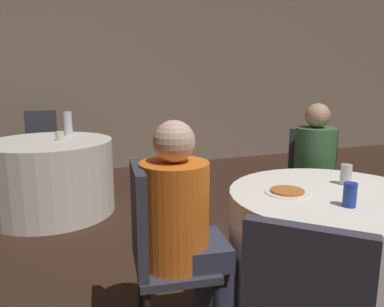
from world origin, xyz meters
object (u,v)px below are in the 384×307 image
Objects in this scene: chair_near_northeast at (312,179)px; soda_can_silver at (346,175)px; bottle_far at (68,123)px; chair_far_north at (43,143)px; person_green_jacket at (314,182)px; table_near at (328,256)px; pizza_plate_near at (287,192)px; person_orange_shirt at (187,232)px; soda_can_blue at (350,195)px; table_far at (51,177)px; chair_near_west at (156,243)px.

soda_can_silver is at bearing 97.24° from chair_near_northeast.
chair_near_northeast is at bearing -47.10° from bottle_far.
chair_far_north is 3.40m from person_green_jacket.
bottle_far is at bearing 118.39° from soda_can_silver.
person_green_jacket is (0.45, 0.69, 0.21)m from table_near.
bottle_far reaches higher than pizza_plate_near.
pizza_plate_near is at bearing -69.32° from bottle_far.
person_green_jacket is at bearing 122.37° from person_orange_shirt.
chair_far_north is 7.92× the size of soda_can_blue.
person_green_jacket reaches higher than table_far.
chair_near_west is at bearing 54.00° from person_green_jacket.
pizza_plate_near is (0.75, -0.05, 0.20)m from chair_near_west.
chair_near_northeast is 7.92× the size of soda_can_silver.
chair_near_west is 1.00m from soda_can_blue.
soda_can_blue is (1.43, -3.67, 0.25)m from chair_far_north.
chair_near_west is at bearing 95.55° from chair_far_north.
person_orange_shirt is 0.61m from pizza_plate_near.
pizza_plate_near is at bearing 157.11° from table_near.
chair_near_west and chair_far_north have the same top height.
chair_near_northeast is at bearing -90.00° from person_green_jacket.
person_orange_shirt is at bearing 156.60° from soda_can_blue.
pizza_plate_near reaches higher than table_near.
table_far is at bearing 120.79° from table_near.
soda_can_silver is at bearing 96.66° from chair_near_west.
person_green_jacket reaches higher than chair_far_north.
chair_near_west is 1.53m from person_green_jacket.
table_near is 2.82m from table_far.
soda_can_blue is at bearing -111.20° from table_near.
pizza_plate_near is (0.59, -0.02, 0.16)m from person_orange_shirt.
chair_near_northeast and chair_far_north have the same top height.
soda_can_blue is at bearing 92.14° from chair_near_northeast.
soda_can_silver is (1.70, -3.36, 0.25)m from chair_far_north.
soda_can_blue is (0.15, -0.30, 0.05)m from pizza_plate_near.
chair_far_north is (-0.06, 1.05, 0.19)m from table_far.
table_far is 0.63m from bottle_far.
table_near is 0.49m from soda_can_blue.
person_orange_shirt reaches higher than pizza_plate_near.
person_green_jacket reaches higher than pizza_plate_near.
table_near is at bearing -59.21° from table_far.
table_near is at bearing -150.34° from soda_can_silver.
chair_far_north is 3.61m from pizza_plate_near.
table_far is at bearing -156.55° from person_orange_shirt.
chair_far_north reaches higher than table_near.
chair_near_northeast is 1.23m from soda_can_blue.
soda_can_blue is (1.36, -2.62, 0.44)m from table_far.
table_far is 2.65m from pizza_plate_near.
table_far is at bearing -9.33° from person_green_jacket.
chair_far_north is 3.75× the size of bottle_far.
person_green_jacket is at bearing 90.00° from chair_near_northeast.
person_green_jacket is 9.75× the size of soda_can_silver.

